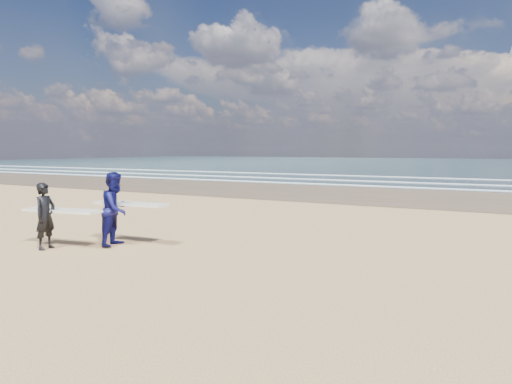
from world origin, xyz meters
The scene contains 2 objects.
surfer_near centered at (-0.23, -0.65, 0.88)m, with size 2.25×1.12×1.73m.
surfer_far centered at (1.01, 0.52, 0.99)m, with size 2.23×1.24×1.97m.
Camera 1 is at (10.03, -8.42, 2.59)m, focal length 32.00 mm.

